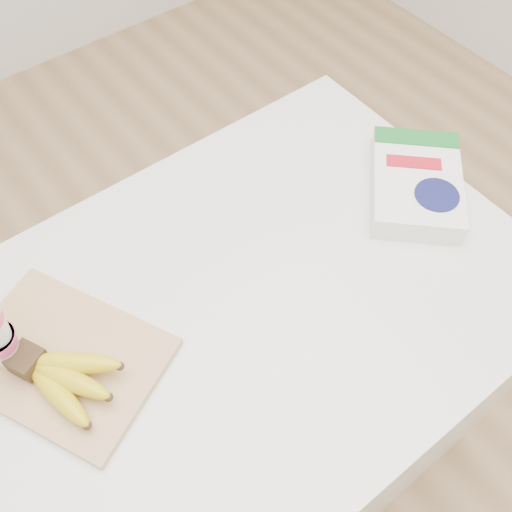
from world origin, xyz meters
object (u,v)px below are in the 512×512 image
(table, at_px, (233,400))
(cutting_board, at_px, (63,359))
(bananas, at_px, (62,377))
(cereal_box, at_px, (416,184))

(table, relative_size, cutting_board, 3.58)
(table, height_order, cutting_board, cutting_board)
(table, relative_size, bananas, 6.08)
(cutting_board, xyz_separation_m, bananas, (-0.01, -0.04, 0.03))
(cutting_board, distance_m, bananas, 0.05)
(table, distance_m, cereal_box, 0.63)
(cutting_board, height_order, bananas, bananas)
(bananas, relative_size, cereal_box, 0.63)
(table, distance_m, bananas, 0.53)
(table, bearing_deg, bananas, 171.47)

